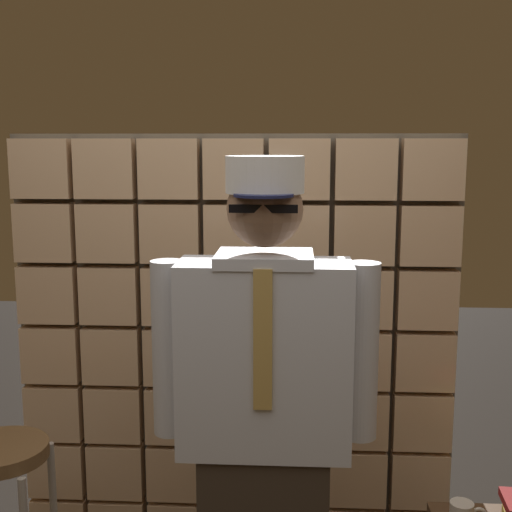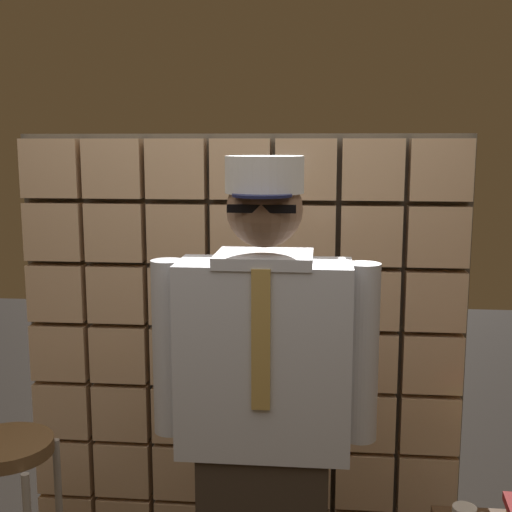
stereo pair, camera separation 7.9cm
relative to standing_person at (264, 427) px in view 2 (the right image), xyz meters
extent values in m
cube|color=#E0B78C|center=(-0.96, 0.73, -0.54)|extent=(0.25, 0.08, 0.25)
cube|color=#E0B78C|center=(-0.69, 0.73, -0.54)|extent=(0.25, 0.08, 0.25)
cube|color=#E0B78C|center=(-0.43, 0.73, -0.54)|extent=(0.25, 0.08, 0.25)
cube|color=#E0B78C|center=(-0.16, 0.73, -0.54)|extent=(0.25, 0.08, 0.25)
cube|color=#E0B78C|center=(0.11, 0.73, -0.54)|extent=(0.25, 0.08, 0.25)
cube|color=#E0B78C|center=(0.37, 0.73, -0.54)|extent=(0.25, 0.08, 0.25)
cube|color=#E0B78C|center=(0.64, 0.73, -0.54)|extent=(0.25, 0.08, 0.25)
cube|color=#E0B78C|center=(-0.96, 0.73, -0.28)|extent=(0.25, 0.08, 0.25)
cube|color=#E0B78C|center=(-0.69, 0.73, -0.28)|extent=(0.25, 0.08, 0.25)
cube|color=#E0B78C|center=(-0.43, 0.73, -0.28)|extent=(0.25, 0.08, 0.25)
cube|color=#E0B78C|center=(-0.16, 0.73, -0.28)|extent=(0.25, 0.08, 0.25)
cube|color=#E0B78C|center=(0.11, 0.73, -0.28)|extent=(0.25, 0.08, 0.25)
cube|color=#E0B78C|center=(0.37, 0.73, -0.28)|extent=(0.25, 0.08, 0.25)
cube|color=#E0B78C|center=(0.64, 0.73, -0.28)|extent=(0.25, 0.08, 0.25)
cube|color=#E0B78C|center=(-0.96, 0.73, -0.01)|extent=(0.25, 0.08, 0.25)
cube|color=#E0B78C|center=(-0.69, 0.73, -0.01)|extent=(0.25, 0.08, 0.25)
cube|color=#E0B78C|center=(-0.43, 0.73, -0.01)|extent=(0.25, 0.08, 0.25)
cube|color=#E0B78C|center=(-0.16, 0.73, -0.01)|extent=(0.25, 0.08, 0.25)
cube|color=#E0B78C|center=(0.11, 0.73, -0.01)|extent=(0.25, 0.08, 0.25)
cube|color=#E0B78C|center=(0.37, 0.73, -0.01)|extent=(0.25, 0.08, 0.25)
cube|color=#E0B78C|center=(0.64, 0.73, -0.01)|extent=(0.25, 0.08, 0.25)
cube|color=#E0B78C|center=(-0.96, 0.73, 0.26)|extent=(0.25, 0.08, 0.25)
cube|color=#E0B78C|center=(-0.69, 0.73, 0.26)|extent=(0.25, 0.08, 0.25)
cube|color=#E0B78C|center=(-0.43, 0.73, 0.26)|extent=(0.25, 0.08, 0.25)
cube|color=#E0B78C|center=(-0.16, 0.73, 0.26)|extent=(0.25, 0.08, 0.25)
cube|color=#E0B78C|center=(0.11, 0.73, 0.26)|extent=(0.25, 0.08, 0.25)
cube|color=#E0B78C|center=(0.37, 0.73, 0.26)|extent=(0.25, 0.08, 0.25)
cube|color=#E0B78C|center=(0.64, 0.73, 0.26)|extent=(0.25, 0.08, 0.25)
cube|color=#E0B78C|center=(-0.96, 0.73, 0.52)|extent=(0.25, 0.08, 0.25)
cube|color=#E0B78C|center=(-0.69, 0.73, 0.52)|extent=(0.25, 0.08, 0.25)
cube|color=#E0B78C|center=(-0.43, 0.73, 0.52)|extent=(0.25, 0.08, 0.25)
cube|color=#E0B78C|center=(-0.16, 0.73, 0.52)|extent=(0.25, 0.08, 0.25)
cube|color=#E0B78C|center=(0.11, 0.73, 0.52)|extent=(0.25, 0.08, 0.25)
cube|color=#E0B78C|center=(0.37, 0.73, 0.52)|extent=(0.25, 0.08, 0.25)
cube|color=#E0B78C|center=(0.64, 0.73, 0.52)|extent=(0.25, 0.08, 0.25)
cube|color=#E0B78C|center=(-0.96, 0.73, 0.79)|extent=(0.25, 0.08, 0.25)
cube|color=#E0B78C|center=(-0.69, 0.73, 0.79)|extent=(0.25, 0.08, 0.25)
cube|color=#E0B78C|center=(-0.43, 0.73, 0.79)|extent=(0.25, 0.08, 0.25)
cube|color=#E0B78C|center=(-0.16, 0.73, 0.79)|extent=(0.25, 0.08, 0.25)
cube|color=#E0B78C|center=(0.11, 0.73, 0.79)|extent=(0.25, 0.08, 0.25)
cube|color=#E0B78C|center=(0.37, 0.73, 0.79)|extent=(0.25, 0.08, 0.25)
cube|color=#E0B78C|center=(0.64, 0.73, 0.79)|extent=(0.25, 0.08, 0.25)
cube|color=#5B5447|center=(-0.16, 0.78, -0.01)|extent=(1.89, 0.02, 1.89)
cube|color=silver|center=(0.00, 0.00, 0.23)|extent=(0.54, 0.24, 0.61)
cube|color=tan|center=(0.00, -0.12, 0.32)|extent=(0.06, 0.01, 0.43)
cube|color=silver|center=(0.00, 0.00, 0.55)|extent=(0.30, 0.25, 0.04)
sphere|color=#846047|center=(0.00, 0.00, 0.70)|extent=(0.23, 0.23, 0.23)
ellipsoid|color=black|center=(0.00, -0.05, 0.66)|extent=(0.15, 0.08, 0.11)
cube|color=black|center=(0.00, -0.11, 0.71)|extent=(0.20, 0.01, 0.02)
cylinder|color=#191E47|center=(0.00, -0.09, 0.75)|extent=(0.18, 0.18, 0.01)
cylinder|color=white|center=(0.00, 0.00, 0.80)|extent=(0.24, 0.24, 0.11)
cylinder|color=silver|center=(0.30, 0.00, 0.26)|extent=(0.11, 0.11, 0.56)
cylinder|color=silver|center=(-0.30, 0.00, 0.26)|extent=(0.11, 0.11, 0.56)
cylinder|color=brown|center=(-0.94, 0.14, -0.18)|extent=(0.34, 0.34, 0.05)
camera|label=1|loc=(0.09, -2.03, 0.90)|focal=47.26mm
camera|label=2|loc=(0.17, -2.02, 0.90)|focal=47.26mm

